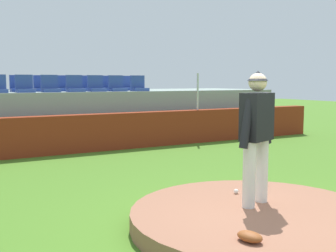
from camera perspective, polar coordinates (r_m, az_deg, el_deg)
The scene contains 20 objects.
ground_plane at distance 5.80m, azimuth 12.14°, elevation -13.45°, with size 60.00×60.00×0.00m, color #467621.
pitchers_mound at distance 5.77m, azimuth 12.17°, elevation -12.37°, with size 3.38×3.38×0.23m, color #966149.
pitcher at distance 5.79m, azimuth 12.07°, elevation -0.26°, with size 0.78×0.43×1.85m.
baseball at distance 6.47m, azimuth 9.34°, elevation -8.85°, with size 0.07×0.07×0.07m, color white.
fielding_glove at distance 4.66m, azimuth 11.17°, elevation -14.67°, with size 0.30×0.20×0.11m, color brown.
brick_barrier at distance 11.65m, azimuth -10.91°, elevation -0.94°, with size 16.31×0.40×1.03m, color maroon.
fence_post_right at distance 13.16m, azimuth 4.10°, elevation 4.73°, with size 0.06×0.06×1.15m, color silver.
bleacher_platform at distance 14.02m, azimuth -14.21°, elevation 1.38°, with size 14.75×3.64×1.62m, color gray.
stadium_chair_1 at distance 12.41m, azimuth -19.07°, elevation 5.10°, with size 0.48×0.44×0.50m.
stadium_chair_2 at distance 12.53m, azimuth -15.86°, elevation 5.21°, with size 0.48×0.44×0.50m.
stadium_chair_3 at distance 12.71m, azimuth -12.66°, elevation 5.30°, with size 0.48×0.44×0.50m.
stadium_chair_4 at distance 12.97m, azimuth -9.83°, elevation 5.38°, with size 0.48×0.44×0.50m.
stadium_chair_5 at distance 13.20m, azimuth -7.05°, elevation 5.43°, with size 0.48×0.44×0.50m.
stadium_chair_6 at distance 13.47m, azimuth -4.03°, elevation 5.48°, with size 0.48×0.44×0.50m.
stadium_chair_8 at distance 13.29m, azimuth -19.82°, elevation 5.12°, with size 0.48×0.44×0.50m.
stadium_chair_9 at distance 13.44m, azimuth -16.89°, elevation 5.23°, with size 0.48×0.44×0.50m.
stadium_chair_10 at distance 13.62m, azimuth -13.98°, elevation 5.32°, with size 0.48×0.44×0.50m.
stadium_chair_11 at distance 13.78m, azimuth -10.98°, elevation 5.40°, with size 0.48×0.44×0.50m.
stadium_chair_12 at distance 14.04m, azimuth -8.23°, elevation 5.46°, with size 0.48×0.44×0.50m.
stadium_chair_13 at distance 14.34m, azimuth -5.67°, elevation 5.51°, with size 0.48×0.44×0.50m.
Camera 1 is at (-3.66, -4.07, 1.94)m, focal length 44.39 mm.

